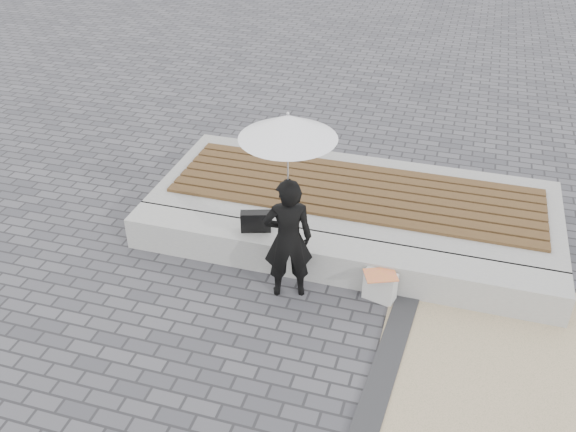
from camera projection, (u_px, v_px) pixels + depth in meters
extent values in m
plane|color=#48474C|center=(295.00, 374.00, 5.89)|extent=(80.00, 80.00, 0.00)
cube|color=#A8A7A2|center=(334.00, 259.00, 7.07)|extent=(5.00, 0.45, 0.40)
cube|color=#969591|center=(355.00, 205.00, 8.03)|extent=(5.00, 2.00, 0.40)
imported|color=black|center=(288.00, 239.00, 6.51)|extent=(0.61, 0.50, 1.43)
cylinder|color=#BBBBC0|center=(288.00, 182.00, 6.14)|extent=(0.02, 0.02, 0.95)
cone|color=silver|center=(288.00, 127.00, 5.81)|extent=(0.95, 0.95, 0.23)
sphere|color=#BBBBC0|center=(288.00, 114.00, 5.74)|extent=(0.03, 0.03, 0.03)
cube|color=black|center=(256.00, 221.00, 7.14)|extent=(0.37, 0.22, 0.24)
cube|color=#B9B9B4|center=(380.00, 286.00, 6.70)|extent=(0.37, 0.23, 0.36)
cube|color=#D43955|center=(381.00, 275.00, 6.56)|extent=(0.40, 0.36, 0.01)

